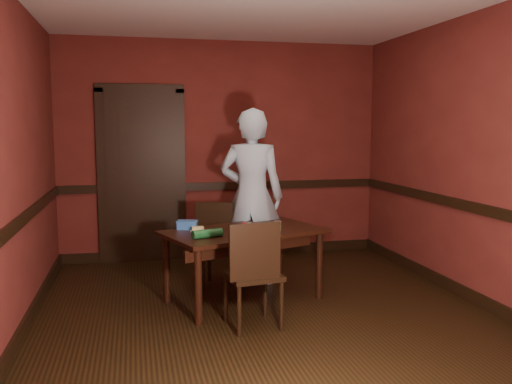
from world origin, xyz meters
name	(u,v)px	position (x,y,z in m)	size (l,w,h in m)	color
floor	(265,315)	(0.00, 0.00, 0.00)	(4.00, 4.50, 0.01)	black
wall_back	(223,150)	(0.00, 2.25, 1.35)	(4.00, 0.02, 2.70)	maroon
wall_front	(384,195)	(0.00, -2.25, 1.35)	(4.00, 0.02, 2.70)	maroon
wall_left	(13,166)	(-2.00, 0.00, 1.35)	(0.02, 4.50, 2.70)	maroon
wall_right	(473,159)	(2.00, 0.00, 1.35)	(0.02, 4.50, 2.70)	maroon
dado_back	(223,186)	(0.00, 2.23, 0.90)	(4.00, 0.03, 0.10)	black
dado_left	(19,223)	(-1.99, 0.00, 0.90)	(0.03, 4.50, 0.10)	black
dado_right	(469,207)	(1.99, 0.00, 0.90)	(0.03, 4.50, 0.10)	black
baseboard_back	(224,251)	(0.00, 2.23, 0.06)	(4.00, 0.03, 0.12)	black
baseboard_left	(24,326)	(-1.99, 0.00, 0.06)	(0.03, 4.50, 0.12)	black
baseboard_right	(465,293)	(1.99, 0.00, 0.06)	(0.03, 4.50, 0.12)	black
door	(142,173)	(-1.00, 2.22, 1.09)	(1.05, 0.07, 2.20)	black
dining_table	(244,265)	(-0.10, 0.43, 0.34)	(1.46, 0.82, 0.68)	black
chair_far	(222,245)	(-0.22, 0.94, 0.43)	(0.40, 0.40, 0.86)	black
chair_near	(253,273)	(-0.16, -0.23, 0.45)	(0.42, 0.42, 0.90)	black
person	(252,196)	(0.11, 1.04, 0.92)	(0.67, 0.44, 1.84)	#A5C5D7
sandwich_plate	(247,228)	(-0.07, 0.41, 0.70)	(0.27, 0.27, 0.07)	white
sauce_jar	(278,225)	(0.21, 0.37, 0.72)	(0.07, 0.07, 0.08)	#598241
cheese_saucer	(198,230)	(-0.53, 0.46, 0.70)	(0.14, 0.14, 0.04)	white
food_tub	(187,225)	(-0.61, 0.59, 0.72)	(0.22, 0.18, 0.08)	#346EC4
wrapped_veg	(207,234)	(-0.48, 0.15, 0.72)	(0.08, 0.08, 0.27)	#175326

